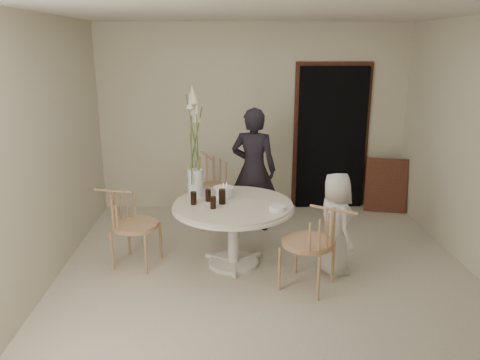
{
  "coord_description": "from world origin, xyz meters",
  "views": [
    {
      "loc": [
        -0.45,
        -4.57,
        2.4
      ],
      "look_at": [
        -0.27,
        0.3,
        0.98
      ],
      "focal_mm": 35.0,
      "sensor_mm": 36.0,
      "label": 1
    }
  ],
  "objects_px": {
    "table": "(233,213)",
    "flower_vase": "(195,155)",
    "birthday_cake": "(223,192)",
    "chair_far": "(209,179)",
    "chair_right": "(320,236)",
    "chair_left": "(125,216)",
    "girl": "(254,169)",
    "boy": "(335,224)"
  },
  "relations": [
    {
      "from": "table",
      "to": "flower_vase",
      "type": "height_order",
      "value": "flower_vase"
    },
    {
      "from": "birthday_cake",
      "to": "flower_vase",
      "type": "bearing_deg",
      "value": 177.5
    },
    {
      "from": "chair_far",
      "to": "chair_right",
      "type": "distance_m",
      "value": 2.29
    },
    {
      "from": "table",
      "to": "flower_vase",
      "type": "bearing_deg",
      "value": 149.59
    },
    {
      "from": "chair_left",
      "to": "flower_vase",
      "type": "xyz_separation_m",
      "value": [
        0.78,
        0.17,
        0.66
      ]
    },
    {
      "from": "flower_vase",
      "to": "girl",
      "type": "bearing_deg",
      "value": 50.32
    },
    {
      "from": "chair_left",
      "to": "girl",
      "type": "bearing_deg",
      "value": -39.52
    },
    {
      "from": "birthday_cake",
      "to": "flower_vase",
      "type": "xyz_separation_m",
      "value": [
        -0.31,
        0.01,
        0.43
      ]
    },
    {
      "from": "chair_far",
      "to": "flower_vase",
      "type": "distance_m",
      "value": 1.3
    },
    {
      "from": "birthday_cake",
      "to": "chair_right",
      "type": "bearing_deg",
      "value": -41.08
    },
    {
      "from": "chair_far",
      "to": "boy",
      "type": "xyz_separation_m",
      "value": [
        1.38,
        -1.6,
        -0.05
      ]
    },
    {
      "from": "chair_far",
      "to": "chair_left",
      "type": "relative_size",
      "value": 1.08
    },
    {
      "from": "chair_far",
      "to": "boy",
      "type": "distance_m",
      "value": 2.11
    },
    {
      "from": "girl",
      "to": "boy",
      "type": "relative_size",
      "value": 1.46
    },
    {
      "from": "table",
      "to": "chair_left",
      "type": "relative_size",
      "value": 1.53
    },
    {
      "from": "girl",
      "to": "birthday_cake",
      "type": "relative_size",
      "value": 6.96
    },
    {
      "from": "table",
      "to": "chair_far",
      "type": "xyz_separation_m",
      "value": [
        -0.3,
        1.39,
        -0.01
      ]
    },
    {
      "from": "table",
      "to": "chair_left",
      "type": "bearing_deg",
      "value": 176.37
    },
    {
      "from": "girl",
      "to": "chair_right",
      "type": "bearing_deg",
      "value": 123.72
    },
    {
      "from": "chair_right",
      "to": "birthday_cake",
      "type": "bearing_deg",
      "value": -98.9
    },
    {
      "from": "chair_far",
      "to": "chair_left",
      "type": "distance_m",
      "value": 1.59
    },
    {
      "from": "boy",
      "to": "birthday_cake",
      "type": "relative_size",
      "value": 4.78
    },
    {
      "from": "table",
      "to": "birthday_cake",
      "type": "height_order",
      "value": "birthday_cake"
    },
    {
      "from": "chair_right",
      "to": "boy",
      "type": "distance_m",
      "value": 0.45
    },
    {
      "from": "chair_left",
      "to": "birthday_cake",
      "type": "xyz_separation_m",
      "value": [
        1.09,
        0.16,
        0.22
      ]
    },
    {
      "from": "girl",
      "to": "chair_far",
      "type": "bearing_deg",
      "value": -9.65
    },
    {
      "from": "table",
      "to": "boy",
      "type": "height_order",
      "value": "boy"
    },
    {
      "from": "chair_left",
      "to": "birthday_cake",
      "type": "relative_size",
      "value": 3.72
    },
    {
      "from": "chair_far",
      "to": "flower_vase",
      "type": "relative_size",
      "value": 0.74
    },
    {
      "from": "chair_far",
      "to": "girl",
      "type": "relative_size",
      "value": 0.58
    },
    {
      "from": "table",
      "to": "boy",
      "type": "relative_size",
      "value": 1.19
    },
    {
      "from": "chair_far",
      "to": "boy",
      "type": "height_order",
      "value": "boy"
    },
    {
      "from": "chair_right",
      "to": "flower_vase",
      "type": "bearing_deg",
      "value": -91.49
    },
    {
      "from": "table",
      "to": "chair_right",
      "type": "relative_size",
      "value": 1.48
    },
    {
      "from": "chair_far",
      "to": "girl",
      "type": "distance_m",
      "value": 0.69
    },
    {
      "from": "birthday_cake",
      "to": "boy",
      "type": "bearing_deg",
      "value": -20.4
    },
    {
      "from": "chair_far",
      "to": "birthday_cake",
      "type": "distance_m",
      "value": 1.18
    },
    {
      "from": "girl",
      "to": "birthday_cake",
      "type": "xyz_separation_m",
      "value": [
        -0.4,
        -0.87,
        -0.03
      ]
    },
    {
      "from": "chair_left",
      "to": "boy",
      "type": "relative_size",
      "value": 0.78
    },
    {
      "from": "table",
      "to": "flower_vase",
      "type": "relative_size",
      "value": 1.05
    },
    {
      "from": "chair_right",
      "to": "birthday_cake",
      "type": "relative_size",
      "value": 3.85
    },
    {
      "from": "table",
      "to": "chair_far",
      "type": "height_order",
      "value": "chair_far"
    }
  ]
}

